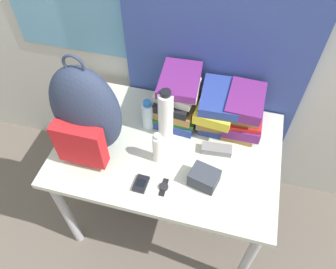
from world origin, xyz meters
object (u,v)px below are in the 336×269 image
object	(u,v)px
water_bottle	(148,115)
book_stack_left	(179,98)
sports_bottle	(166,114)
backpack	(86,114)
cell_phone	(141,184)
wristwatch	(164,187)
sunscreen_bottle	(158,148)
camera_pouch	(204,178)
book_stack_right	(244,112)
book_stack_center	(218,108)
sunglasses_case	(216,149)

from	to	relation	value
water_bottle	book_stack_left	bearing A→B (deg)	40.99
book_stack_left	sports_bottle	xyz separation A→B (m)	(-0.03, -0.13, 0.01)
backpack	cell_phone	size ratio (longest dim) A/B	6.24
sports_bottle	wristwatch	bearing A→B (deg)	-76.65
sunscreen_bottle	camera_pouch	xyz separation A→B (m)	(0.24, -0.07, -0.05)
cell_phone	sunscreen_bottle	bearing A→B (deg)	77.46
book_stack_left	book_stack_right	bearing A→B (deg)	0.67
book_stack_center	sunscreen_bottle	bearing A→B (deg)	-127.37
cell_phone	book_stack_right	bearing A→B (deg)	49.71
book_stack_center	camera_pouch	size ratio (longest dim) A/B	1.99
sports_bottle	book_stack_left	bearing A→B (deg)	75.94
backpack	book_stack_left	bearing A→B (deg)	41.74
book_stack_left	water_bottle	distance (m)	0.18
sunglasses_case	camera_pouch	distance (m)	0.19
wristwatch	backpack	bearing A→B (deg)	160.90
book_stack_right	camera_pouch	world-z (taller)	book_stack_right
book_stack_left	sports_bottle	bearing A→B (deg)	-104.06
wristwatch	book_stack_right	bearing A→B (deg)	57.30
backpack	sunscreen_bottle	size ratio (longest dim) A/B	3.02
book_stack_right	water_bottle	xyz separation A→B (m)	(-0.47, -0.12, -0.03)
backpack	sunscreen_bottle	xyz separation A→B (m)	(0.33, 0.01, -0.15)
book_stack_right	sunscreen_bottle	size ratio (longest dim) A/B	1.42
sports_bottle	camera_pouch	distance (m)	0.36
sports_bottle	wristwatch	distance (m)	0.36
sunglasses_case	book_stack_center	bearing A→B (deg)	100.58
water_bottle	sports_bottle	size ratio (longest dim) A/B	0.62
wristwatch	book_stack_left	bearing A→B (deg)	95.44
sports_bottle	book_stack_center	bearing A→B (deg)	28.66
sports_bottle	cell_phone	size ratio (longest dim) A/B	3.24
book_stack_left	cell_phone	distance (m)	0.49
water_bottle	wristwatch	xyz separation A→B (m)	(0.18, -0.34, -0.08)
wristwatch	cell_phone	bearing A→B (deg)	-172.95
sunscreen_bottle	sports_bottle	bearing A→B (deg)	92.27
sports_bottle	cell_phone	bearing A→B (deg)	-94.93
sports_bottle	cell_phone	xyz separation A→B (m)	(-0.03, -0.34, -0.13)
book_stack_left	sports_bottle	distance (m)	0.14
book_stack_center	sunglasses_case	world-z (taller)	book_stack_center
sports_bottle	sunglasses_case	distance (m)	0.31
camera_pouch	wristwatch	bearing A→B (deg)	-156.18
backpack	camera_pouch	distance (m)	0.61
book_stack_center	water_bottle	world-z (taller)	book_stack_center
cell_phone	book_stack_left	bearing A→B (deg)	82.43
water_bottle	sunscreen_bottle	size ratio (longest dim) A/B	0.98
book_stack_center	wristwatch	size ratio (longest dim) A/B	3.15
sports_bottle	wristwatch	size ratio (longest dim) A/B	3.12
water_bottle	sunglasses_case	distance (m)	0.39
backpack	water_bottle	bearing A→B (deg)	42.18
camera_pouch	wristwatch	xyz separation A→B (m)	(-0.17, -0.08, -0.03)
book_stack_center	sunscreen_bottle	xyz separation A→B (m)	(-0.23, -0.31, -0.03)
sunglasses_case	wristwatch	size ratio (longest dim) A/B	1.65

